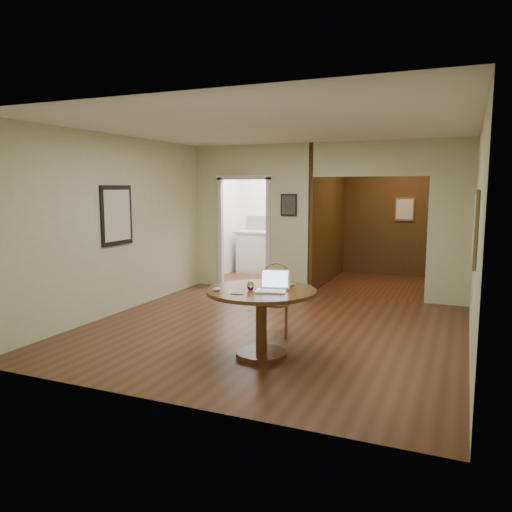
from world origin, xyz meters
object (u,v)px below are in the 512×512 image
at_px(closed_laptop, 278,285).
at_px(dining_table, 261,307).
at_px(open_laptop, 273,285).
at_px(chair, 276,295).

bearing_deg(closed_laptop, dining_table, -101.32).
bearing_deg(open_laptop, dining_table, 157.26).
distance_m(dining_table, chair, 0.89).
height_order(chair, closed_laptop, chair).
bearing_deg(open_laptop, chair, 95.03).
xyz_separation_m(dining_table, open_laptop, (0.15, -0.02, 0.27)).
distance_m(dining_table, open_laptop, 0.30).
bearing_deg(dining_table, chair, 100.12).
height_order(dining_table, chair, chair).
relative_size(dining_table, chair, 1.33).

